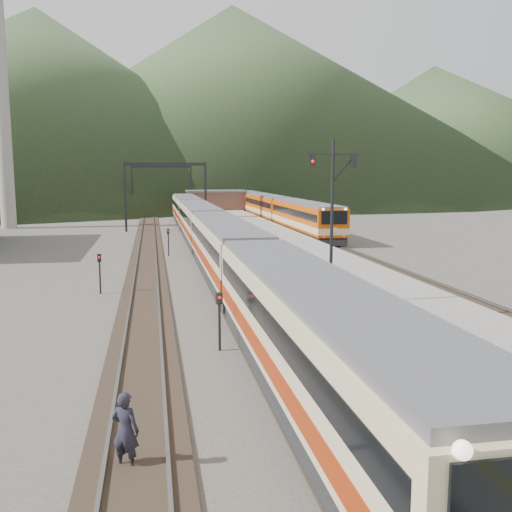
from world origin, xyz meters
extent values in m
plane|color=#47423D|center=(0.00, 0.00, 0.00)|extent=(400.00, 400.00, 0.00)
cube|color=black|center=(0.00, 40.00, 0.06)|extent=(2.60, 200.00, 0.12)
cube|color=slate|center=(-0.72, 40.00, 0.16)|extent=(0.10, 200.00, 0.14)
cube|color=slate|center=(0.72, 40.00, 0.16)|extent=(0.10, 200.00, 0.14)
cube|color=black|center=(-5.00, 40.00, 0.06)|extent=(2.60, 200.00, 0.12)
cube|color=slate|center=(-5.72, 40.00, 0.16)|extent=(0.10, 200.00, 0.14)
cube|color=slate|center=(-4.28, 40.00, 0.16)|extent=(0.10, 200.00, 0.14)
cube|color=black|center=(11.50, 40.00, 0.06)|extent=(2.60, 200.00, 0.12)
cube|color=slate|center=(10.78, 40.00, 0.16)|extent=(0.10, 200.00, 0.14)
cube|color=slate|center=(12.22, 40.00, 0.16)|extent=(0.10, 200.00, 0.14)
cube|color=gray|center=(5.60, 38.00, 0.50)|extent=(8.00, 100.00, 1.00)
cube|color=black|center=(-7.50, 55.00, 4.00)|extent=(0.25, 0.25, 8.00)
cube|color=black|center=(1.80, 55.00, 4.00)|extent=(0.25, 0.25, 8.00)
cube|color=black|center=(-2.85, 55.00, 7.80)|extent=(9.30, 0.22, 0.35)
cube|color=black|center=(-7.50, 80.00, 4.00)|extent=(0.25, 0.25, 8.00)
cube|color=black|center=(1.80, 80.00, 4.00)|extent=(0.25, 0.25, 8.00)
cube|color=black|center=(-2.85, 80.00, 7.80)|extent=(9.30, 0.22, 0.35)
cylinder|color=#9E998E|center=(-22.00, 62.00, 15.00)|extent=(1.80, 1.80, 30.00)
cube|color=brown|center=(5.60, 78.00, 2.40)|extent=(9.00, 4.00, 2.80)
cube|color=slate|center=(5.60, 78.00, 3.95)|extent=(9.40, 4.40, 0.30)
cone|color=#2A401F|center=(-40.00, 190.00, 30.00)|extent=(180.00, 180.00, 60.00)
cone|color=#2A401F|center=(30.00, 230.00, 37.50)|extent=(220.00, 220.00, 75.00)
cone|color=#2A401F|center=(110.00, 210.00, 25.00)|extent=(160.00, 160.00, 50.00)
cube|color=beige|center=(0.00, 2.59, 2.00)|extent=(2.91, 19.55, 3.55)
cube|color=beige|center=(0.00, 22.64, 2.00)|extent=(2.91, 19.55, 3.55)
cube|color=beige|center=(0.00, 42.69, 2.00)|extent=(2.91, 19.55, 3.55)
cube|color=beige|center=(0.00, 62.74, 2.00)|extent=(2.91, 19.55, 3.55)
cube|color=#CA4804|center=(11.50, 45.71, 2.02)|extent=(2.94, 19.74, 3.58)
cube|color=#CA4804|center=(11.50, 65.96, 2.02)|extent=(2.94, 19.74, 3.58)
cube|color=#CA4804|center=(11.50, 86.20, 2.02)|extent=(2.94, 19.74, 3.58)
cylinder|color=black|center=(3.24, 11.05, 4.57)|extent=(0.14, 0.14, 7.15)
cube|color=black|center=(3.24, 11.05, 7.55)|extent=(2.18, 0.42, 0.07)
cube|color=black|center=(2.35, 11.19, 7.25)|extent=(0.28, 0.22, 0.50)
cube|color=black|center=(4.13, 10.91, 7.25)|extent=(0.28, 0.22, 0.50)
cylinder|color=black|center=(-2.08, 8.18, 1.00)|extent=(0.10, 0.10, 2.00)
cube|color=black|center=(-2.08, 8.18, 2.05)|extent=(0.26, 0.23, 0.45)
cylinder|color=black|center=(-3.24, 34.02, 1.00)|extent=(0.10, 0.10, 2.00)
cube|color=black|center=(-3.24, 34.02, 2.05)|extent=(0.23, 0.17, 0.45)
cylinder|color=black|center=(-7.47, 19.74, 1.00)|extent=(0.10, 0.10, 2.00)
cube|color=black|center=(-7.47, 19.74, 2.05)|extent=(0.23, 0.17, 0.45)
imported|color=#1F1F2C|center=(-5.23, -0.21, 0.92)|extent=(0.80, 0.69, 1.84)
camera|label=1|loc=(-4.50, -12.84, 6.74)|focal=40.00mm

